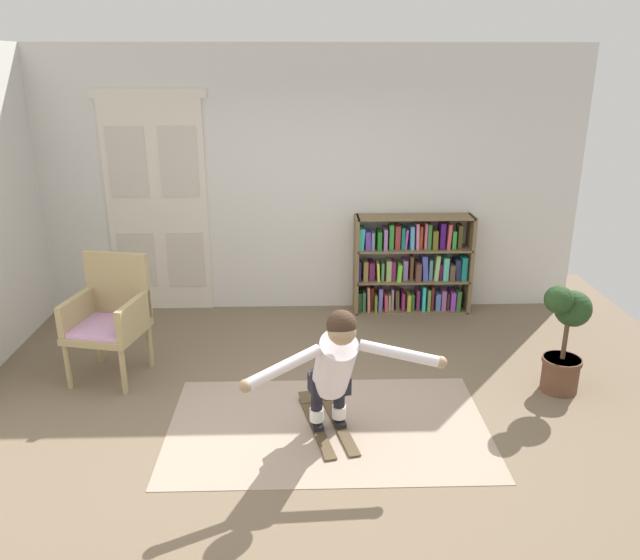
{
  "coord_description": "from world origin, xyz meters",
  "views": [
    {
      "loc": [
        -0.09,
        -4.24,
        2.71
      ],
      "look_at": [
        0.05,
        0.48,
        1.05
      ],
      "focal_mm": 34.96,
      "sensor_mm": 36.0,
      "label": 1
    }
  ],
  "objects_px": {
    "bookshelf": "(412,267)",
    "wicker_chair": "(110,314)",
    "potted_plant": "(564,332)",
    "skis_pair": "(327,422)",
    "person_skier": "(335,364)"
  },
  "relations": [
    {
      "from": "wicker_chair",
      "to": "skis_pair",
      "type": "bearing_deg",
      "value": -25.97
    },
    {
      "from": "skis_pair",
      "to": "person_skier",
      "type": "relative_size",
      "value": 0.65
    },
    {
      "from": "potted_plant",
      "to": "skis_pair",
      "type": "height_order",
      "value": "potted_plant"
    },
    {
      "from": "bookshelf",
      "to": "skis_pair",
      "type": "xyz_separation_m",
      "value": [
        -1.06,
        -2.38,
        -0.5
      ]
    },
    {
      "from": "bookshelf",
      "to": "skis_pair",
      "type": "relative_size",
      "value": 1.39
    },
    {
      "from": "bookshelf",
      "to": "potted_plant",
      "type": "relative_size",
      "value": 1.35
    },
    {
      "from": "bookshelf",
      "to": "wicker_chair",
      "type": "distance_m",
      "value": 3.29
    },
    {
      "from": "wicker_chair",
      "to": "potted_plant",
      "type": "xyz_separation_m",
      "value": [
        3.94,
        -0.42,
        -0.03
      ]
    },
    {
      "from": "bookshelf",
      "to": "potted_plant",
      "type": "bearing_deg",
      "value": -62.37
    },
    {
      "from": "wicker_chair",
      "to": "person_skier",
      "type": "relative_size",
      "value": 0.76
    },
    {
      "from": "skis_pair",
      "to": "wicker_chair",
      "type": "bearing_deg",
      "value": 154.03
    },
    {
      "from": "wicker_chair",
      "to": "potted_plant",
      "type": "distance_m",
      "value": 3.96
    },
    {
      "from": "wicker_chair",
      "to": "skis_pair",
      "type": "xyz_separation_m",
      "value": [
        1.9,
        -0.93,
        -0.56
      ]
    },
    {
      "from": "wicker_chair",
      "to": "potted_plant",
      "type": "relative_size",
      "value": 1.13
    },
    {
      "from": "potted_plant",
      "to": "skis_pair",
      "type": "distance_m",
      "value": 2.16
    }
  ]
}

